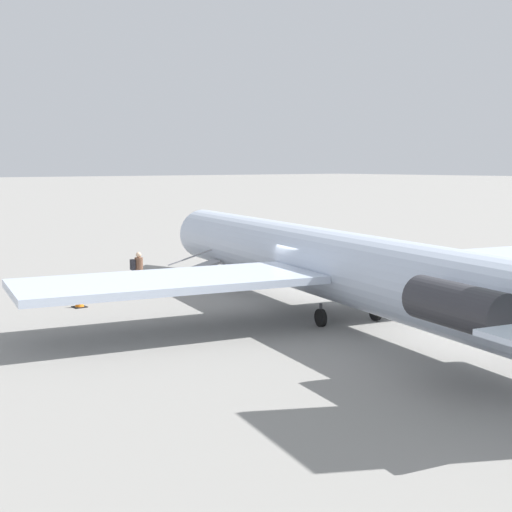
% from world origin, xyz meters
% --- Properties ---
extents(ground_plane, '(600.00, 600.00, 0.00)m').
position_xyz_m(ground_plane, '(0.00, 0.00, 0.00)').
color(ground_plane, gray).
extents(airplane_main, '(29.07, 22.39, 6.55)m').
position_xyz_m(airplane_main, '(-0.88, 0.20, 1.96)').
color(airplane_main, silver).
rests_on(airplane_main, ground).
extents(boarding_stairs, '(1.88, 4.14, 1.65)m').
position_xyz_m(boarding_stairs, '(7.66, 2.12, 0.37)').
color(boarding_stairs, '#99999E').
rests_on(boarding_stairs, ground).
extents(passenger, '(0.40, 0.56, 1.74)m').
position_xyz_m(passenger, '(7.79, 3.18, 1.00)').
color(passenger, '#23232D').
rests_on(passenger, ground).
extents(traffic_cone_near_stairs, '(0.49, 0.49, 0.54)m').
position_xyz_m(traffic_cone_near_stairs, '(6.22, 6.64, 0.25)').
color(traffic_cone_near_stairs, black).
rests_on(traffic_cone_near_stairs, ground).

